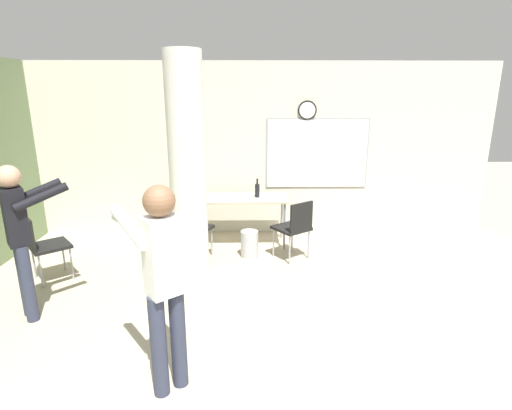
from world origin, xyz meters
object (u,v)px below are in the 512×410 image
(folding_table, at_px, (233,201))
(chair_by_left_wall, at_px, (43,243))
(chair_table_left, at_px, (191,226))
(person_watching_back, at_px, (20,231))
(chair_table_right, at_px, (295,225))
(person_playing_front, at_px, (162,275))
(bottle_on_table, at_px, (257,190))

(folding_table, relative_size, chair_by_left_wall, 1.95)
(folding_table, height_order, chair_table_left, chair_table_left)
(folding_table, relative_size, person_watching_back, 1.03)
(chair_table_right, height_order, person_watching_back, person_watching_back)
(chair_table_right, distance_m, person_watching_back, 3.35)
(chair_by_left_wall, distance_m, chair_table_right, 3.29)
(chair_table_right, bearing_deg, person_playing_front, -116.76)
(folding_table, bearing_deg, chair_by_left_wall, -151.91)
(folding_table, xyz_separation_m, chair_by_left_wall, (-2.33, -1.24, -0.19))
(person_watching_back, bearing_deg, chair_by_left_wall, 106.92)
(bottle_on_table, bearing_deg, chair_by_left_wall, -155.11)
(folding_table, xyz_separation_m, chair_table_left, (-0.57, -0.64, -0.19))
(bottle_on_table, xyz_separation_m, person_watching_back, (-2.45, -2.13, 0.10))
(person_watching_back, xyz_separation_m, person_playing_front, (1.66, -1.10, 0.03))
(folding_table, relative_size, chair_table_right, 1.95)
(chair_table_left, bearing_deg, chair_by_left_wall, -160.99)
(chair_table_right, bearing_deg, person_watching_back, -153.42)
(bottle_on_table, relative_size, person_watching_back, 0.18)
(folding_table, bearing_deg, person_watching_back, -134.42)
(bottle_on_table, height_order, chair_table_left, bottle_on_table)
(person_watching_back, bearing_deg, person_playing_front, -33.52)
(chair_by_left_wall, relative_size, person_playing_front, 0.51)
(chair_by_left_wall, distance_m, person_watching_back, 1.02)
(folding_table, height_order, bottle_on_table, bottle_on_table)
(chair_by_left_wall, bearing_deg, bottle_on_table, 24.89)
(chair_table_left, relative_size, person_watching_back, 0.53)
(bottle_on_table, distance_m, chair_by_left_wall, 3.01)
(chair_table_left, xyz_separation_m, person_watching_back, (-1.50, -1.47, 0.46))
(chair_table_left, height_order, chair_by_left_wall, same)
(chair_table_left, height_order, person_playing_front, person_playing_front)
(chair_table_left, bearing_deg, person_playing_front, -86.39)
(folding_table, relative_size, person_playing_front, 1.00)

